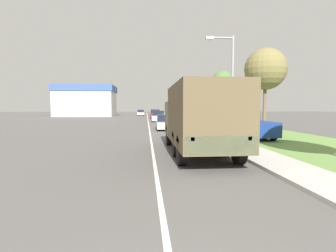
{
  "coord_description": "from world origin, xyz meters",
  "views": [
    {
      "loc": [
        -0.31,
        -0.89,
        2.1
      ],
      "look_at": [
        0.81,
        12.48,
        1.15
      ],
      "focal_mm": 28.0,
      "sensor_mm": 36.0,
      "label": 1
    }
  ],
  "objects_px": {
    "car_nearest_ahead": "(166,123)",
    "car_farthest_ahead": "(141,113)",
    "car_fourth_ahead": "(156,114)",
    "lamp_post": "(229,78)",
    "military_truck": "(198,117)",
    "pickup_truck": "(248,125)",
    "car_second_ahead": "(158,117)",
    "car_third_ahead": "(155,115)"
  },
  "relations": [
    {
      "from": "car_nearest_ahead",
      "to": "car_farthest_ahead",
      "type": "xyz_separation_m",
      "value": [
        -3.32,
        45.15,
        0.03
      ]
    },
    {
      "from": "car_fourth_ahead",
      "to": "lamp_post",
      "type": "bearing_deg",
      "value": -86.91
    },
    {
      "from": "military_truck",
      "to": "pickup_truck",
      "type": "height_order",
      "value": "military_truck"
    },
    {
      "from": "military_truck",
      "to": "lamp_post",
      "type": "bearing_deg",
      "value": 54.68
    },
    {
      "from": "car_farthest_ahead",
      "to": "military_truck",
      "type": "bearing_deg",
      "value": -86.33
    },
    {
      "from": "car_fourth_ahead",
      "to": "lamp_post",
      "type": "relative_size",
      "value": 0.69
    },
    {
      "from": "military_truck",
      "to": "car_fourth_ahead",
      "type": "relative_size",
      "value": 1.83
    },
    {
      "from": "car_second_ahead",
      "to": "car_third_ahead",
      "type": "distance_m",
      "value": 10.51
    },
    {
      "from": "car_third_ahead",
      "to": "pickup_truck",
      "type": "distance_m",
      "value": 32.35
    },
    {
      "from": "car_third_ahead",
      "to": "car_farthest_ahead",
      "type": "xyz_separation_m",
      "value": [
        -3.12,
        20.19,
        -0.09
      ]
    },
    {
      "from": "lamp_post",
      "to": "car_nearest_ahead",
      "type": "bearing_deg",
      "value": 106.72
    },
    {
      "from": "car_second_ahead",
      "to": "pickup_truck",
      "type": "bearing_deg",
      "value": -75.82
    },
    {
      "from": "car_nearest_ahead",
      "to": "car_third_ahead",
      "type": "bearing_deg",
      "value": 90.47
    },
    {
      "from": "car_second_ahead",
      "to": "pickup_truck",
      "type": "relative_size",
      "value": 0.89
    },
    {
      "from": "car_fourth_ahead",
      "to": "pickup_truck",
      "type": "height_order",
      "value": "pickup_truck"
    },
    {
      "from": "car_second_ahead",
      "to": "lamp_post",
      "type": "relative_size",
      "value": 0.72
    },
    {
      "from": "car_fourth_ahead",
      "to": "car_farthest_ahead",
      "type": "distance_m",
      "value": 8.56
    },
    {
      "from": "car_second_ahead",
      "to": "pickup_truck",
      "type": "xyz_separation_m",
      "value": [
        5.4,
        -21.38,
        0.16
      ]
    },
    {
      "from": "car_third_ahead",
      "to": "car_fourth_ahead",
      "type": "distance_m",
      "value": 12.48
    },
    {
      "from": "car_farthest_ahead",
      "to": "lamp_post",
      "type": "height_order",
      "value": "lamp_post"
    },
    {
      "from": "car_farthest_ahead",
      "to": "car_second_ahead",
      "type": "bearing_deg",
      "value": -84.12
    },
    {
      "from": "car_farthest_ahead",
      "to": "car_third_ahead",
      "type": "bearing_deg",
      "value": -81.22
    },
    {
      "from": "car_fourth_ahead",
      "to": "car_farthest_ahead",
      "type": "height_order",
      "value": "car_farthest_ahead"
    },
    {
      "from": "military_truck",
      "to": "car_second_ahead",
      "type": "relative_size",
      "value": 1.75
    },
    {
      "from": "lamp_post",
      "to": "car_fourth_ahead",
      "type": "bearing_deg",
      "value": 93.09
    },
    {
      "from": "car_nearest_ahead",
      "to": "car_second_ahead",
      "type": "relative_size",
      "value": 0.93
    },
    {
      "from": "car_third_ahead",
      "to": "pickup_truck",
      "type": "relative_size",
      "value": 0.92
    },
    {
      "from": "car_third_ahead",
      "to": "car_farthest_ahead",
      "type": "distance_m",
      "value": 20.43
    },
    {
      "from": "car_second_ahead",
      "to": "lamp_post",
      "type": "height_order",
      "value": "lamp_post"
    },
    {
      "from": "car_second_ahead",
      "to": "car_fourth_ahead",
      "type": "height_order",
      "value": "car_second_ahead"
    },
    {
      "from": "lamp_post",
      "to": "pickup_truck",
      "type": "bearing_deg",
      "value": 49.43
    },
    {
      "from": "military_truck",
      "to": "car_fourth_ahead",
      "type": "bearing_deg",
      "value": 90.06
    },
    {
      "from": "car_third_ahead",
      "to": "lamp_post",
      "type": "bearing_deg",
      "value": -84.87
    },
    {
      "from": "pickup_truck",
      "to": "lamp_post",
      "type": "distance_m",
      "value": 4.66
    },
    {
      "from": "car_nearest_ahead",
      "to": "lamp_post",
      "type": "distance_m",
      "value": 10.58
    },
    {
      "from": "car_nearest_ahead",
      "to": "pickup_truck",
      "type": "height_order",
      "value": "pickup_truck"
    },
    {
      "from": "military_truck",
      "to": "car_nearest_ahead",
      "type": "distance_m",
      "value": 13.22
    },
    {
      "from": "car_nearest_ahead",
      "to": "car_second_ahead",
      "type": "bearing_deg",
      "value": 90.63
    },
    {
      "from": "pickup_truck",
      "to": "lamp_post",
      "type": "xyz_separation_m",
      "value": [
        -2.34,
        -2.73,
        2.95
      ]
    },
    {
      "from": "car_third_ahead",
      "to": "car_fourth_ahead",
      "type": "xyz_separation_m",
      "value": [
        0.57,
        12.46,
        -0.11
      ]
    },
    {
      "from": "car_farthest_ahead",
      "to": "pickup_truck",
      "type": "relative_size",
      "value": 0.78
    },
    {
      "from": "car_nearest_ahead",
      "to": "lamp_post",
      "type": "xyz_separation_m",
      "value": [
        2.9,
        -9.66,
        3.19
      ]
    }
  ]
}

